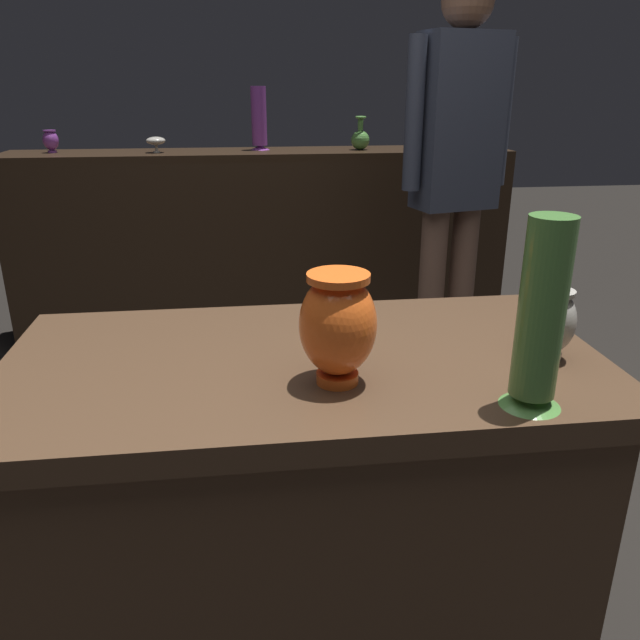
{
  "coord_description": "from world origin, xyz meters",
  "views": [
    {
      "loc": [
        -0.11,
        -1.15,
        1.31
      ],
      "look_at": [
        0.02,
        -0.06,
        0.9
      ],
      "focal_mm": 35.12,
      "sensor_mm": 36.0,
      "label": 1
    }
  ],
  "objects": [
    {
      "name": "display_plinth",
      "position": [
        0.0,
        0.0,
        0.4
      ],
      "size": [
        1.2,
        0.64,
        0.8
      ],
      "color": "#422D1E",
      "rests_on": "ground_plane"
    },
    {
      "name": "back_display_shelf",
      "position": [
        0.0,
        2.2,
        0.49
      ],
      "size": [
        2.6,
        0.4,
        0.99
      ],
      "color": "black",
      "rests_on": "ground_plane"
    },
    {
      "name": "vase_centerpiece",
      "position": [
        0.05,
        -0.12,
        0.91
      ],
      "size": [
        0.14,
        0.14,
        0.21
      ],
      "color": "#E55B1E",
      "rests_on": "display_plinth"
    },
    {
      "name": "vase_tall_behind",
      "position": [
        0.36,
        -0.25,
        0.95
      ],
      "size": [
        0.1,
        0.1,
        0.33
      ],
      "color": "#477A38",
      "rests_on": "display_plinth"
    },
    {
      "name": "vase_left_accent",
      "position": [
        0.48,
        -0.07,
        0.88
      ],
      "size": [
        0.09,
        0.09,
        0.14
      ],
      "color": "gray",
      "rests_on": "display_plinth"
    },
    {
      "name": "shelf_vase_left",
      "position": [
        -0.52,
        2.16,
        1.05
      ],
      "size": [
        0.09,
        0.09,
        0.08
      ],
      "color": "gray",
      "rests_on": "back_display_shelf"
    },
    {
      "name": "shelf_vase_right",
      "position": [
        0.52,
        2.18,
        1.05
      ],
      "size": [
        0.1,
        0.1,
        0.17
      ],
      "color": "#477A38",
      "rests_on": "back_display_shelf"
    },
    {
      "name": "shelf_vase_center",
      "position": [
        0.0,
        2.25,
        1.14
      ],
      "size": [
        0.1,
        0.1,
        0.31
      ],
      "color": "#7A388E",
      "rests_on": "back_display_shelf"
    },
    {
      "name": "shelf_vase_far_left",
      "position": [
        -1.04,
        2.23,
        1.05
      ],
      "size": [
        0.08,
        0.08,
        0.11
      ],
      "color": "#7A388E",
      "rests_on": "back_display_shelf"
    },
    {
      "name": "shelf_vase_far_right",
      "position": [
        1.04,
        2.15,
        1.06
      ],
      "size": [
        0.11,
        0.11,
        0.09
      ],
      "color": "silver",
      "rests_on": "back_display_shelf"
    },
    {
      "name": "visitor_near_right",
      "position": [
        0.75,
        1.33,
        1.0
      ],
      "size": [
        0.46,
        0.25,
        1.7
      ],
      "rotation": [
        0.0,
        0.0,
        3.38
      ],
      "color": "brown",
      "rests_on": "ground_plane"
    }
  ]
}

